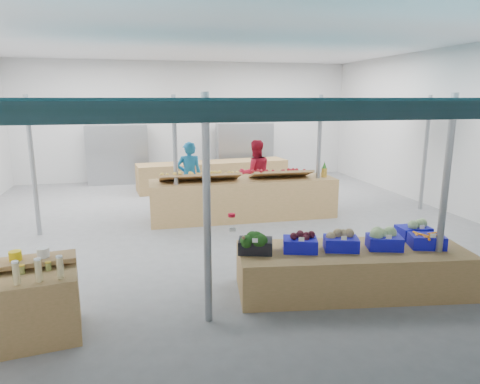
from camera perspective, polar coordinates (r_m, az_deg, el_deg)
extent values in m
plane|color=slate|center=(9.83, -2.22, -4.89)|extent=(13.00, 13.00, 0.00)
plane|color=silver|center=(9.47, -2.44, 20.16)|extent=(13.00, 13.00, 0.00)
plane|color=silver|center=(15.83, -6.95, 9.37)|extent=(12.00, 0.00, 12.00)
plane|color=silver|center=(12.10, 27.03, 7.19)|extent=(0.00, 13.00, 13.00)
cylinder|color=gray|center=(10.05, -25.91, 3.03)|extent=(0.10, 0.10, 3.00)
cylinder|color=gray|center=(5.46, -4.42, -2.75)|extent=(0.10, 0.10, 3.00)
cylinder|color=gray|center=(9.84, -8.59, 3.97)|extent=(0.10, 0.10, 3.00)
cylinder|color=gray|center=(6.91, 25.58, -0.72)|extent=(0.10, 0.10, 3.00)
cylinder|color=gray|center=(10.72, 10.44, 4.59)|extent=(0.10, 0.10, 3.00)
cylinder|color=gray|center=(12.24, 23.46, 4.73)|extent=(0.10, 0.10, 3.00)
cylinder|color=gray|center=(5.80, 13.02, 11.37)|extent=(10.00, 0.06, 0.06)
cylinder|color=gray|center=(10.04, 1.37, 12.01)|extent=(10.00, 0.06, 0.06)
cube|color=#0A282E|center=(5.23, 16.17, 10.35)|extent=(9.50, 1.28, 0.30)
cube|color=#0A282E|center=(6.39, 10.37, 10.93)|extent=(9.50, 1.28, 0.30)
cube|color=#0A282E|center=(9.41, 2.40, 11.54)|extent=(9.50, 1.28, 0.30)
cube|color=#0A282E|center=(10.67, 0.46, 11.66)|extent=(9.50, 1.28, 0.30)
cube|color=#B23F33|center=(15.34, -15.97, 4.76)|extent=(2.00, 0.50, 2.00)
cube|color=#B23F33|center=(15.79, 0.62, 5.44)|extent=(2.00, 0.50, 2.00)
cube|color=olive|center=(6.89, 14.67, -10.05)|extent=(3.61, 1.67, 0.68)
cube|color=olive|center=(10.56, 0.48, -0.90)|extent=(4.57, 1.16, 0.98)
cube|color=olive|center=(14.09, -3.54, 2.27)|extent=(5.01, 1.50, 0.89)
imported|color=#17669B|center=(11.33, -6.77, 2.11)|extent=(0.67, 0.45, 1.82)
imported|color=#B4162C|center=(11.67, 2.05, 2.49)|extent=(0.90, 0.70, 1.82)
cube|color=black|center=(6.41, 2.07, -7.19)|extent=(0.58, 0.48, 0.20)
cube|color=white|center=(6.15, 2.01, -6.48)|extent=(0.08, 0.03, 0.06)
cube|color=#1010B2|center=(6.52, 8.02, -6.96)|extent=(0.58, 0.48, 0.20)
cube|color=white|center=(6.26, 8.20, -6.25)|extent=(0.08, 0.03, 0.06)
cube|color=#1010B2|center=(6.68, 13.31, -6.70)|extent=(0.58, 0.48, 0.20)
cube|color=white|center=(6.42, 13.69, -5.99)|extent=(0.08, 0.03, 0.06)
cube|color=#1010B2|center=(6.92, 18.67, -6.37)|extent=(0.58, 0.48, 0.20)
cube|color=white|center=(6.67, 19.23, -5.67)|extent=(0.08, 0.03, 0.06)
cube|color=#1010B2|center=(7.21, 23.63, -6.01)|extent=(0.58, 0.48, 0.20)
cube|color=white|center=(6.96, 24.34, -5.32)|extent=(0.08, 0.03, 0.06)
sphere|color=brown|center=(6.24, 0.88, -6.38)|extent=(0.09, 0.09, 0.09)
sphere|color=brown|center=(6.19, 0.48, -6.12)|extent=(0.06, 0.06, 0.06)
cylinder|color=#AD0B1E|center=(6.81, -1.12, -3.12)|extent=(0.12, 0.12, 0.05)
cube|color=white|center=(6.82, -1.01, -5.03)|extent=(0.10, 0.01, 0.07)
cube|color=#997247|center=(10.15, -5.35, 1.99)|extent=(1.92, 0.75, 0.26)
cube|color=#997247|center=(10.58, 5.49, 2.42)|extent=(1.52, 0.73, 0.26)
cylinder|color=#8C6019|center=(10.98, 11.16, 2.56)|extent=(0.14, 0.14, 0.22)
cone|color=#26661E|center=(10.95, 11.20, 3.54)|extent=(0.12, 0.12, 0.18)
cube|color=#1010B2|center=(7.57, 22.10, -5.01)|extent=(0.51, 0.37, 0.20)
cube|color=white|center=(7.35, 23.12, -4.30)|extent=(0.08, 0.01, 0.06)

